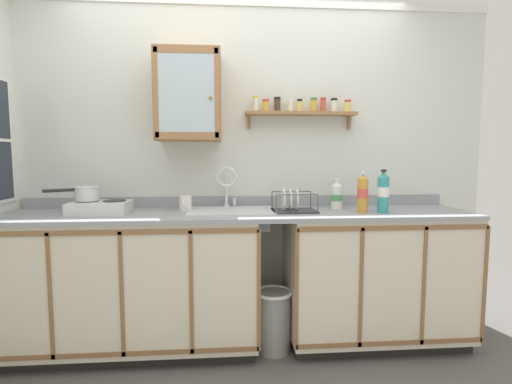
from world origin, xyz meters
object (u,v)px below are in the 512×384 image
at_px(bottle_opaque_white_2, 337,195).
at_px(dish_rack, 292,206).
at_px(saucepan, 86,193).
at_px(wall_cabinet, 189,96).
at_px(trash_bin, 273,320).
at_px(bottle_juice_amber_0, 363,193).
at_px(hot_plate_stove, 100,207).
at_px(mug, 185,203).
at_px(bottle_detergent_teal_1, 383,192).
at_px(sink, 231,214).

bearing_deg(bottle_opaque_white_2, dish_rack, -160.02).
height_order(saucepan, wall_cabinet, wall_cabinet).
xyz_separation_m(dish_rack, trash_bin, (-0.14, -0.07, -0.78)).
bearing_deg(bottle_juice_amber_0, trash_bin, -179.63).
xyz_separation_m(hot_plate_stove, mug, (0.57, 0.05, 0.01)).
height_order(wall_cabinet, trash_bin, wall_cabinet).
bearing_deg(bottle_opaque_white_2, hot_plate_stove, -177.16).
relative_size(hot_plate_stove, dish_rack, 1.25).
xyz_separation_m(bottle_opaque_white_2, dish_rack, (-0.35, -0.13, -0.06)).
distance_m(bottle_opaque_white_2, wall_cabinet, 1.28).
height_order(bottle_juice_amber_0, mug, bottle_juice_amber_0).
height_order(bottle_opaque_white_2, trash_bin, bottle_opaque_white_2).
bearing_deg(hot_plate_stove, mug, 4.53).
bearing_deg(saucepan, bottle_detergent_teal_1, -4.32).
xyz_separation_m(sink, bottle_detergent_teal_1, (1.04, -0.14, 0.16)).
height_order(hot_plate_stove, mug, mug).
distance_m(sink, hot_plate_stove, 0.89).
distance_m(dish_rack, wall_cabinet, 1.05).
height_order(bottle_opaque_white_2, wall_cabinet, wall_cabinet).
bearing_deg(bottle_opaque_white_2, trash_bin, -157.54).
xyz_separation_m(sink, hot_plate_stove, (-0.89, -0.00, 0.06)).
xyz_separation_m(bottle_juice_amber_0, bottle_detergent_teal_1, (0.14, -0.02, 0.01)).
bearing_deg(hot_plate_stove, dish_rack, -2.00).
bearing_deg(sink, mug, 172.75).
bearing_deg(mug, bottle_opaque_white_2, 1.96).
xyz_separation_m(saucepan, trash_bin, (1.27, -0.14, -0.88)).
height_order(hot_plate_stove, saucepan, saucepan).
height_order(sink, bottle_opaque_white_2, sink).
height_order(saucepan, bottle_detergent_teal_1, bottle_detergent_teal_1).
xyz_separation_m(dish_rack, wall_cabinet, (-0.71, 0.15, 0.76)).
height_order(sink, dish_rack, sink).
height_order(hot_plate_stove, bottle_juice_amber_0, bottle_juice_amber_0).
xyz_separation_m(hot_plate_stove, bottle_juice_amber_0, (1.79, -0.12, 0.09)).
bearing_deg(bottle_juice_amber_0, bottle_opaque_white_2, 121.67).
bearing_deg(sink, trash_bin, -23.48).
xyz_separation_m(sink, mug, (-0.32, 0.04, 0.08)).
xyz_separation_m(bottle_juice_amber_0, dish_rack, (-0.48, 0.07, -0.09)).
distance_m(mug, trash_bin, 1.01).
bearing_deg(saucepan, wall_cabinet, 7.42).
bearing_deg(dish_rack, bottle_opaque_white_2, 19.98).
distance_m(bottle_juice_amber_0, bottle_detergent_teal_1, 0.14).
height_order(sink, bottle_detergent_teal_1, sink).
relative_size(bottle_detergent_teal_1, mug, 2.32).
xyz_separation_m(saucepan, dish_rack, (1.41, -0.06, -0.09)).
height_order(hot_plate_stove, dish_rack, dish_rack).
height_order(bottle_juice_amber_0, dish_rack, bottle_juice_amber_0).
bearing_deg(trash_bin, mug, 164.72).
xyz_separation_m(bottle_opaque_white_2, mug, (-1.10, -0.04, -0.04)).
xyz_separation_m(dish_rack, mug, (-0.74, 0.09, 0.01)).
bearing_deg(wall_cabinet, mug, -114.81).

